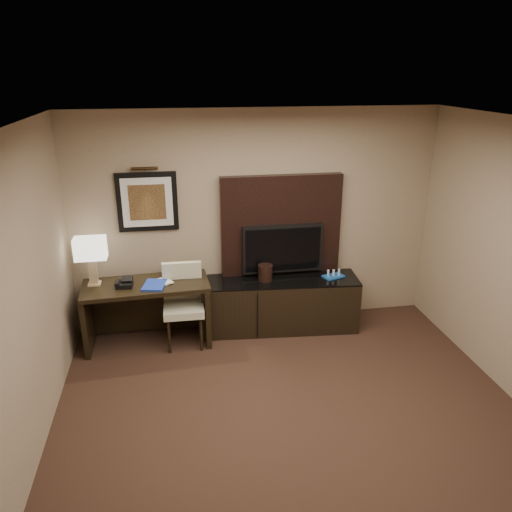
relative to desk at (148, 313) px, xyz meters
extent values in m
cube|color=#311D16|center=(1.37, -2.10, -0.39)|extent=(4.50, 5.00, 0.01)
cube|color=silver|center=(1.37, -2.10, 2.31)|extent=(4.50, 5.00, 0.01)
cube|color=gray|center=(1.37, 0.40, 0.96)|extent=(4.50, 0.01, 2.70)
cube|color=gray|center=(-0.88, -2.10, 0.96)|extent=(0.01, 5.00, 2.70)
cube|color=black|center=(0.00, 0.00, 0.00)|extent=(1.48, 0.69, 0.77)
cube|color=black|center=(1.61, 0.10, -0.05)|extent=(1.98, 0.70, 0.67)
cube|color=black|center=(1.67, 0.34, 0.88)|extent=(1.50, 0.12, 1.30)
cube|color=black|center=(1.67, 0.24, 0.63)|extent=(1.00, 0.08, 0.60)
cube|color=black|center=(0.07, 0.38, 1.26)|extent=(0.70, 0.04, 0.70)
cylinder|color=#3B2612|center=(0.07, 0.34, 1.66)|extent=(0.04, 0.04, 0.30)
cube|color=#1C39B8|center=(0.10, -0.08, 0.40)|extent=(0.30, 0.36, 0.02)
imported|color=#BEB495|center=(0.14, -0.03, 0.50)|extent=(0.15, 0.08, 0.22)
cylinder|color=black|center=(1.43, 0.10, 0.38)|extent=(0.22, 0.22, 0.20)
camera|label=1|loc=(0.37, -5.43, 2.74)|focal=35.00mm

